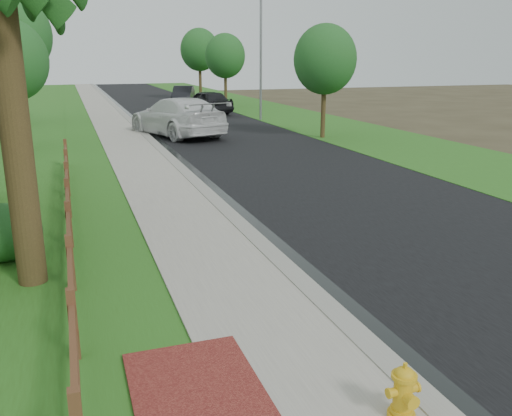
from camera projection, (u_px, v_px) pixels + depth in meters
name	position (u px, v px, depth m)	size (l,w,h in m)	color
ground	(324.00, 333.00, 8.30)	(120.00, 120.00, 0.00)	#37301E
road	(177.00, 111.00, 41.59)	(8.00, 90.00, 0.02)	black
curb	(121.00, 113.00, 40.26)	(0.40, 90.00, 0.12)	gray
wet_gutter	(126.00, 113.00, 40.38)	(0.50, 90.00, 0.00)	black
sidewalk	(103.00, 113.00, 39.85)	(2.20, 90.00, 0.10)	gray
grass_strip	(76.00, 114.00, 39.26)	(1.60, 90.00, 0.06)	#2A5B1A
verge_far	(262.00, 109.00, 43.76)	(6.00, 90.00, 0.04)	#2A5B1A
brick_patch	(198.00, 396.00, 6.68)	(1.60, 2.40, 0.11)	maroon
ranch_fence	(68.00, 209.00, 12.82)	(0.12, 16.92, 1.10)	#4E301A
fire_hydrant	(403.00, 393.00, 6.14)	(0.45, 0.36, 0.70)	gold
white_suv	(177.00, 117.00, 28.60)	(2.81, 6.91, 2.01)	silver
dark_car_mid	(207.00, 102.00, 39.62)	(2.02, 5.02, 1.71)	black
dark_car_far	(183.00, 95.00, 47.91)	(1.64, 4.71, 1.55)	black
streetlight	(259.00, 50.00, 34.71)	(1.83, 0.37, 7.92)	gray
shrub_c	(1.00, 232.00, 11.17)	(1.63, 1.63, 1.18)	#1F4F1C
tree_near_left	(11.00, 60.00, 23.74)	(3.22, 3.22, 5.70)	#372A16
tree_near_right	(325.00, 60.00, 27.04)	(3.16, 3.16, 5.69)	#372A16
tree_mid_left	(15.00, 35.00, 32.60)	(4.31, 4.31, 7.71)	#372A16
tree_mid_right	(225.00, 56.00, 44.14)	(3.27, 3.27, 5.93)	#372A16
tree_far_right	(199.00, 50.00, 51.39)	(3.63, 3.63, 6.70)	#372A16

